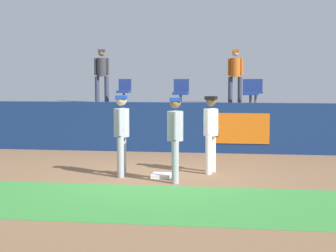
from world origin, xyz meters
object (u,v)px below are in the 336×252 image
(seat_front_center, at_px, (181,91))
(first_base, at_px, (161,175))
(player_runner_visitor, at_px, (122,130))
(spectator_hooded, at_px, (102,72))
(seat_front_right, at_px, (251,91))
(seat_back_left, at_px, (124,90))
(player_coach_visitor, at_px, (175,133))
(player_fielder_home, at_px, (211,129))
(spectator_capped, at_px, (235,72))
(seat_back_right, at_px, (256,90))

(seat_front_center, bearing_deg, first_base, -87.65)
(player_runner_visitor, bearing_deg, spectator_hooded, -165.55)
(seat_front_right, height_order, spectator_hooded, spectator_hooded)
(seat_front_center, bearing_deg, seat_back_left, 140.58)
(player_coach_visitor, relative_size, seat_front_center, 2.03)
(player_fielder_home, bearing_deg, spectator_hooded, -135.44)
(first_base, relative_size, player_coach_visitor, 0.23)
(seat_front_right, bearing_deg, first_base, -109.39)
(player_fielder_home, distance_m, player_runner_visitor, 1.97)
(first_base, xyz_separation_m, player_fielder_home, (1.00, 0.69, 0.94))
(first_base, distance_m, seat_front_center, 5.64)
(seat_front_center, bearing_deg, player_coach_visitor, -84.41)
(seat_front_center, height_order, spectator_capped, spectator_capped)
(player_coach_visitor, relative_size, spectator_hooded, 0.90)
(seat_back_left, bearing_deg, spectator_capped, 9.35)
(seat_front_center, bearing_deg, spectator_capped, 56.34)
(player_fielder_home, distance_m, seat_front_right, 4.84)
(seat_front_right, height_order, seat_back_right, same)
(first_base, distance_m, spectator_capped, 8.25)
(first_base, relative_size, spectator_capped, 0.22)
(first_base, distance_m, seat_back_right, 7.67)
(player_runner_visitor, xyz_separation_m, seat_front_center, (0.64, 5.36, 0.69))
(seat_back_right, bearing_deg, player_fielder_home, -99.48)
(seat_front_right, height_order, spectator_capped, spectator_capped)
(spectator_capped, bearing_deg, player_runner_visitor, 74.01)
(seat_front_center, bearing_deg, seat_front_right, 0.00)
(player_runner_visitor, bearing_deg, seat_back_left, -171.26)
(first_base, bearing_deg, seat_back_left, 108.53)
(player_coach_visitor, height_order, spectator_capped, spectator_capped)
(seat_front_right, xyz_separation_m, spectator_hooded, (-5.25, 2.34, 0.62))
(player_coach_visitor, height_order, seat_front_center, seat_front_center)
(seat_back_left, relative_size, seat_front_center, 1.00)
(player_coach_visitor, height_order, seat_front_right, seat_front_right)
(player_fielder_home, height_order, player_coach_visitor, player_coach_visitor)
(player_fielder_home, height_order, seat_back_right, seat_back_right)
(player_runner_visitor, bearing_deg, seat_front_right, 149.32)
(player_runner_visitor, height_order, seat_back_right, seat_back_right)
(seat_front_center, bearing_deg, spectator_hooded, 143.21)
(seat_front_right, bearing_deg, seat_front_center, -180.00)
(seat_back_left, xyz_separation_m, spectator_capped, (3.80, 0.63, 0.60))
(seat_front_right, distance_m, spectator_hooded, 5.78)
(seat_back_left, bearing_deg, player_coach_visitor, -70.15)
(seat_front_center, distance_m, spectator_capped, 2.98)
(first_base, bearing_deg, seat_back_right, 73.83)
(player_coach_visitor, xyz_separation_m, seat_front_right, (1.55, 5.85, 0.70))
(player_fielder_home, bearing_deg, seat_back_left, -139.47)
(seat_back_right, bearing_deg, player_coach_visitor, -102.78)
(seat_front_right, bearing_deg, spectator_capped, 101.74)
(seat_front_right, xyz_separation_m, spectator_capped, (-0.50, 2.43, 0.60))
(player_coach_visitor, height_order, spectator_hooded, spectator_hooded)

